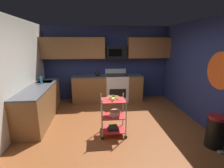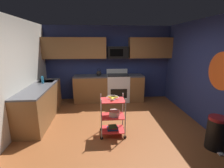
# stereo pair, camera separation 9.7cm
# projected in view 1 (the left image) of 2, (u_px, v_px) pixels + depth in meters

# --- Properties ---
(floor) EXTENTS (4.40, 4.80, 0.04)m
(floor) POSITION_uv_depth(u_px,v_px,m) (115.00, 131.00, 3.94)
(floor) COLOR brown
(floor) RESTS_ON ground
(wall_back) EXTENTS (4.52, 0.06, 2.60)m
(wall_back) POSITION_uv_depth(u_px,v_px,m) (107.00, 63.00, 5.96)
(wall_back) COLOR navy
(wall_back) RESTS_ON ground
(wall_left) EXTENTS (0.06, 4.80, 2.60)m
(wall_left) POSITION_uv_depth(u_px,v_px,m) (7.00, 79.00, 3.39)
(wall_left) COLOR silver
(wall_left) RESTS_ON ground
(wall_right) EXTENTS (0.06, 4.80, 2.60)m
(wall_right) POSITION_uv_depth(u_px,v_px,m) (210.00, 75.00, 3.84)
(wall_right) COLOR navy
(wall_right) RESTS_ON ground
(wall_flower_decal) EXTENTS (0.00, 0.80, 0.80)m
(wall_flower_decal) POSITION_uv_depth(u_px,v_px,m) (220.00, 71.00, 3.48)
(wall_flower_decal) COLOR #E5591E
(counter_run) EXTENTS (3.41, 2.71, 0.92)m
(counter_run) POSITION_uv_depth(u_px,v_px,m) (81.00, 94.00, 5.14)
(counter_run) COLOR brown
(counter_run) RESTS_ON ground
(oven_range) EXTENTS (0.76, 0.65, 1.10)m
(oven_range) POSITION_uv_depth(u_px,v_px,m) (116.00, 87.00, 5.88)
(oven_range) COLOR white
(oven_range) RESTS_ON ground
(upper_cabinets) EXTENTS (4.40, 0.33, 0.70)m
(upper_cabinets) POSITION_uv_depth(u_px,v_px,m) (105.00, 48.00, 5.63)
(upper_cabinets) COLOR brown
(microwave) EXTENTS (0.70, 0.39, 0.40)m
(microwave) POSITION_uv_depth(u_px,v_px,m) (116.00, 52.00, 5.68)
(microwave) COLOR black
(rolling_cart) EXTENTS (0.57, 0.41, 0.91)m
(rolling_cart) POSITION_uv_depth(u_px,v_px,m) (113.00, 116.00, 3.65)
(rolling_cart) COLOR silver
(rolling_cart) RESTS_ON ground
(fruit_bowl) EXTENTS (0.27, 0.27, 0.07)m
(fruit_bowl) POSITION_uv_depth(u_px,v_px,m) (113.00, 98.00, 3.54)
(fruit_bowl) COLOR silver
(fruit_bowl) RESTS_ON rolling_cart
(mixing_bowl_large) EXTENTS (0.25, 0.25, 0.11)m
(mixing_bowl_large) POSITION_uv_depth(u_px,v_px,m) (115.00, 113.00, 3.63)
(mixing_bowl_large) COLOR silver
(mixing_bowl_large) RESTS_ON rolling_cart
(book_stack) EXTENTS (0.25, 0.20, 0.08)m
(book_stack) POSITION_uv_depth(u_px,v_px,m) (113.00, 128.00, 3.72)
(book_stack) COLOR #1E4C8C
(book_stack) RESTS_ON rolling_cart
(kettle) EXTENTS (0.21, 0.18, 0.26)m
(kettle) POSITION_uv_depth(u_px,v_px,m) (98.00, 73.00, 5.68)
(kettle) COLOR black
(kettle) RESTS_ON counter_run
(dish_soap_bottle) EXTENTS (0.06, 0.06, 0.20)m
(dish_soap_bottle) POSITION_uv_depth(u_px,v_px,m) (41.00, 80.00, 4.54)
(dish_soap_bottle) COLOR #2D8CBF
(dish_soap_bottle) RESTS_ON counter_run
(trash_can) EXTENTS (0.34, 0.42, 0.66)m
(trash_can) POSITION_uv_depth(u_px,v_px,m) (216.00, 132.00, 3.25)
(trash_can) COLOR black
(trash_can) RESTS_ON ground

